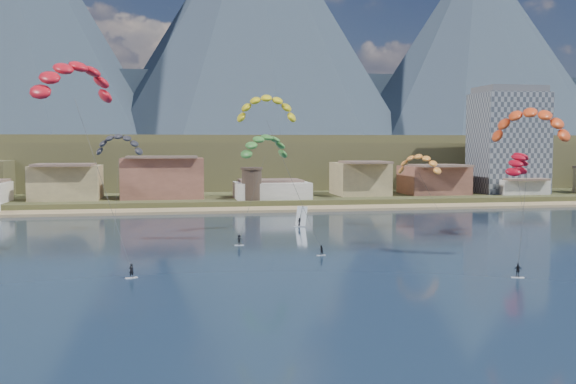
{
  "coord_description": "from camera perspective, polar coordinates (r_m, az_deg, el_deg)",
  "views": [
    {
      "loc": [
        -15.84,
        -56.55,
        16.47
      ],
      "look_at": [
        0.0,
        32.0,
        10.0
      ],
      "focal_mm": 40.96,
      "sensor_mm": 36.0,
      "label": 1
    }
  ],
  "objects": [
    {
      "name": "watchtower",
      "position": [
        172.11,
        -3.17,
        0.74
      ],
      "size": [
        5.82,
        5.82,
        8.6
      ],
      "color": "#47382D",
      "rests_on": "ground"
    },
    {
      "name": "kitesurfer_green",
      "position": [
        121.51,
        -2.04,
        4.23
      ],
      "size": [
        12.38,
        18.32,
        21.73
      ],
      "color": "silver",
      "rests_on": "ground"
    },
    {
      "name": "distant_kite_dark",
      "position": [
        127.81,
        -14.46,
        4.31
      ],
      "size": [
        9.45,
        6.39,
        20.07
      ],
      "color": "#262626",
      "rests_on": "ground"
    },
    {
      "name": "kitesurfer_yellow",
      "position": [
        107.23,
        -1.86,
        7.57
      ],
      "size": [
        12.43,
        14.52,
        26.56
      ],
      "color": "silver",
      "rests_on": "ground"
    },
    {
      "name": "distant_kite_red",
      "position": [
        126.91,
        19.26,
        2.6
      ],
      "size": [
        8.62,
        9.52,
        16.88
      ],
      "color": "#262626",
      "rests_on": "ground"
    },
    {
      "name": "foothills",
      "position": [
        291.63,
        -2.61,
        2.66
      ],
      "size": [
        940.0,
        210.0,
        18.0
      ],
      "color": "brown",
      "rests_on": "ground"
    },
    {
      "name": "apartment_tower",
      "position": [
        210.31,
        18.56,
        4.27
      ],
      "size": [
        20.0,
        16.0,
        32.0
      ],
      "color": "gray",
      "rests_on": "ground"
    },
    {
      "name": "town",
      "position": [
        180.37,
        -17.83,
        1.23
      ],
      "size": [
        400.0,
        24.0,
        12.0
      ],
      "color": "silver",
      "rests_on": "ground"
    },
    {
      "name": "land",
      "position": [
        616.97,
        -8.68,
        2.54
      ],
      "size": [
        2200.0,
        900.0,
        4.0
      ],
      "color": "brown",
      "rests_on": "ground"
    },
    {
      "name": "mountain_ridge",
      "position": [
        890.31,
        -10.2,
        12.7
      ],
      "size": [
        2060.0,
        480.0,
        400.0
      ],
      "color": "#2A3847",
      "rests_on": "ground"
    },
    {
      "name": "windsurfer",
      "position": [
        132.58,
        1.07,
        -2.46
      ],
      "size": [
        2.37,
        2.59,
        4.09
      ],
      "color": "silver",
      "rests_on": "ground"
    },
    {
      "name": "ground",
      "position": [
        60.99,
        5.41,
        -11.57
      ],
      "size": [
        2400.0,
        2400.0,
        0.0
      ],
      "primitive_type": "plane",
      "color": "black",
      "rests_on": "ground"
    },
    {
      "name": "beach",
      "position": [
        164.12,
        -4.56,
        -1.57
      ],
      "size": [
        2200.0,
        12.0,
        0.9
      ],
      "color": "tan",
      "rests_on": "ground"
    },
    {
      "name": "kitesurfer_red",
      "position": [
        96.09,
        -18.1,
        9.6
      ],
      "size": [
        15.14,
        18.77,
        30.25
      ],
      "color": "silver",
      "rests_on": "ground"
    },
    {
      "name": "kitesurfer_orange",
      "position": [
        100.4,
        20.3,
        5.9
      ],
      "size": [
        15.17,
        17.97,
        24.79
      ],
      "color": "silver",
      "rests_on": "ground"
    },
    {
      "name": "distant_kite_orange",
      "position": [
        133.53,
        11.31,
        2.66
      ],
      "size": [
        9.25,
        8.33,
        16.48
      ],
      "color": "#262626",
      "rests_on": "ground"
    }
  ]
}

